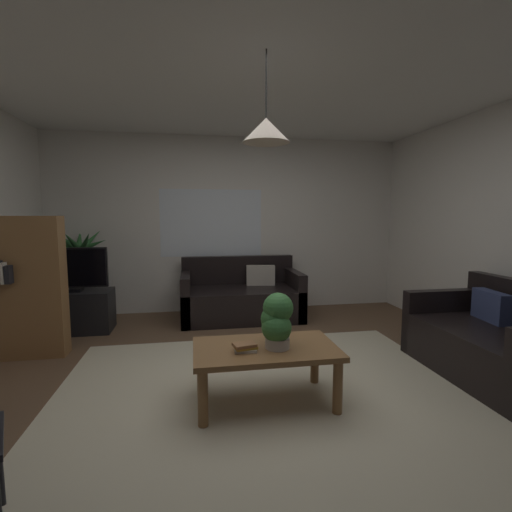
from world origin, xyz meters
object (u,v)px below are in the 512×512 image
(potted_plant_on_table, at_px, (277,320))
(pendant_lamp, at_px, (266,130))
(book_on_table_2, at_px, (244,345))
(potted_palm_corner, at_px, (81,276))
(coffee_table, at_px, (265,355))
(couch_right_side, at_px, (494,345))
(couch_under_window, at_px, (241,298))
(remote_on_table_0, at_px, (281,345))
(tv_stand, at_px, (73,312))
(book_on_table_1, at_px, (246,347))
(bookshelf_corner, at_px, (25,287))
(tv, at_px, (70,269))
(book_on_table_0, at_px, (245,350))

(potted_plant_on_table, xyz_separation_m, pendant_lamp, (-0.08, 0.03, 1.35))
(book_on_table_2, height_order, potted_palm_corner, potted_palm_corner)
(coffee_table, relative_size, potted_plant_on_table, 2.61)
(couch_right_side, relative_size, pendant_lamp, 2.21)
(couch_under_window, xyz_separation_m, remote_on_table_0, (-0.01, -2.32, 0.17))
(remote_on_table_0, distance_m, potted_plant_on_table, 0.20)
(tv_stand, bearing_deg, book_on_table_1, -49.52)
(potted_plant_on_table, distance_m, pendant_lamp, 1.36)
(couch_right_side, distance_m, bookshelf_corner, 4.39)
(potted_palm_corner, relative_size, bookshelf_corner, 0.89)
(tv_stand, bearing_deg, couch_under_window, 7.05)
(tv, bearing_deg, book_on_table_1, -49.23)
(book_on_table_2, relative_size, bookshelf_corner, 0.11)
(coffee_table, distance_m, potted_plant_on_table, 0.29)
(book_on_table_2, height_order, tv, tv)
(coffee_table, bearing_deg, potted_palm_corner, 128.25)
(tv_stand, distance_m, pendant_lamp, 3.33)
(potted_palm_corner, xyz_separation_m, bookshelf_corner, (-0.15, -1.26, 0.10))
(book_on_table_0, distance_m, bookshelf_corner, 2.41)
(couch_under_window, bearing_deg, bookshelf_corner, -155.72)
(tv_stand, bearing_deg, couch_right_side, -25.60)
(book_on_table_0, xyz_separation_m, bookshelf_corner, (-1.98, 1.35, 0.26))
(potted_palm_corner, distance_m, pendant_lamp, 3.52)
(potted_plant_on_table, bearing_deg, couch_under_window, 88.93)
(remote_on_table_0, height_order, tv_stand, tv_stand)
(book_on_table_0, distance_m, tv_stand, 2.78)
(potted_plant_on_table, bearing_deg, potted_palm_corner, 128.96)
(coffee_table, height_order, remote_on_table_0, remote_on_table_0)
(book_on_table_2, distance_m, pendant_lamp, 1.52)
(couch_right_side, distance_m, tv, 4.48)
(coffee_table, xyz_separation_m, tv, (-1.96, 2.02, 0.41))
(remote_on_table_0, height_order, pendant_lamp, pendant_lamp)
(couch_under_window, relative_size, book_on_table_0, 10.10)
(book_on_table_2, relative_size, tv_stand, 0.17)
(book_on_table_0, bearing_deg, couch_right_side, 4.70)
(tv, bearing_deg, book_on_table_0, -49.30)
(potted_plant_on_table, relative_size, bookshelf_corner, 0.29)
(couch_under_window, height_order, tv, tv)
(book_on_table_0, height_order, book_on_table_1, book_on_table_1)
(book_on_table_0, height_order, tv_stand, tv_stand)
(potted_plant_on_table, xyz_separation_m, tv_stand, (-2.04, 2.07, -0.39))
(couch_under_window, height_order, pendant_lamp, pendant_lamp)
(couch_right_side, relative_size, potted_plant_on_table, 3.36)
(remote_on_table_0, bearing_deg, potted_palm_corner, 177.42)
(coffee_table, bearing_deg, book_on_table_0, -156.37)
(couch_under_window, distance_m, potted_palm_corner, 2.16)
(remote_on_table_0, distance_m, tv_stand, 2.93)
(coffee_table, distance_m, book_on_table_0, 0.19)
(potted_plant_on_table, bearing_deg, bookshelf_corner, 149.54)
(couch_right_side, relative_size, book_on_table_2, 8.74)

